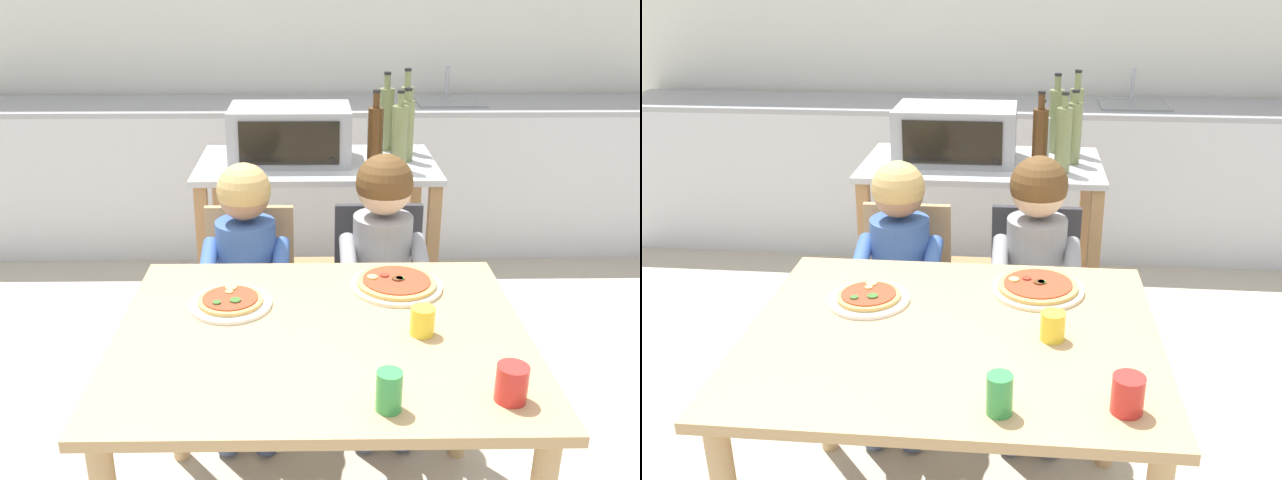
{
  "view_description": "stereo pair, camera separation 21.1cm",
  "coord_description": "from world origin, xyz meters",
  "views": [
    {
      "loc": [
        -0.03,
        -1.66,
        1.69
      ],
      "look_at": [
        0.0,
        0.3,
        0.9
      ],
      "focal_mm": 38.72,
      "sensor_mm": 36.0,
      "label": 1
    },
    {
      "loc": [
        0.18,
        -1.65,
        1.69
      ],
      "look_at": [
        0.0,
        0.3,
        0.9
      ],
      "focal_mm": 38.72,
      "sensor_mm": 36.0,
      "label": 2
    }
  ],
  "objects": [
    {
      "name": "toaster_oven",
      "position": [
        -0.11,
        1.25,
        1.01
      ],
      "size": [
        0.51,
        0.33,
        0.24
      ],
      "color": "#999BA0",
      "rests_on": "kitchen_island_cart"
    },
    {
      "name": "back_wall_tiled",
      "position": [
        0.0,
        2.92,
        1.35
      ],
      "size": [
        5.19,
        0.12,
        2.7
      ],
      "color": "white",
      "rests_on": "ground"
    },
    {
      "name": "dining_chair_left",
      "position": [
        -0.27,
        0.74,
        0.48
      ],
      "size": [
        0.36,
        0.36,
        0.81
      ],
      "color": "tan",
      "rests_on": "ground"
    },
    {
      "name": "bottle_tall_green_wine",
      "position": [
        0.39,
        1.25,
        1.03
      ],
      "size": [
        0.06,
        0.06,
        0.31
      ],
      "color": "olive",
      "rests_on": "kitchen_island_cart"
    },
    {
      "name": "dining_table",
      "position": [
        0.0,
        0.0,
        0.64
      ],
      "size": [
        1.13,
        0.93,
        0.75
      ],
      "color": "tan",
      "rests_on": "ground"
    },
    {
      "name": "drinking_cup_yellow",
      "position": [
        0.27,
        -0.02,
        0.79
      ],
      "size": [
        0.07,
        0.07,
        0.08
      ],
      "primitive_type": "cylinder",
      "color": "yellow",
      "rests_on": "dining_table"
    },
    {
      "name": "dining_chair_right",
      "position": [
        0.24,
        0.76,
        0.48
      ],
      "size": [
        0.36,
        0.36,
        0.81
      ],
      "color": "#333338",
      "rests_on": "ground"
    },
    {
      "name": "drinking_cup_green",
      "position": [
        0.15,
        -0.36,
        0.8
      ],
      "size": [
        0.06,
        0.06,
        0.1
      ],
      "primitive_type": "cylinder",
      "color": "green",
      "rests_on": "dining_table"
    },
    {
      "name": "kitchen_counter",
      "position": [
        0.0,
        2.51,
        0.45
      ],
      "size": [
        4.67,
        0.6,
        1.1
      ],
      "color": "silver",
      "rests_on": "ground"
    },
    {
      "name": "child_in_grey_shirt",
      "position": [
        0.24,
        0.64,
        0.69
      ],
      "size": [
        0.32,
        0.42,
        1.04
      ],
      "color": "#424C6B",
      "rests_on": "ground"
    },
    {
      "name": "kitchen_island_cart",
      "position": [
        0.0,
        1.24,
        0.59
      ],
      "size": [
        1.03,
        0.59,
        0.89
      ],
      "color": "#B7BABF",
      "rests_on": "ground"
    },
    {
      "name": "bottle_squat_spirits",
      "position": [
        0.4,
        1.4,
        1.05
      ],
      "size": [
        0.06,
        0.06,
        0.37
      ],
      "color": "olive",
      "rests_on": "kitchen_island_cart"
    },
    {
      "name": "pizza_plate_white",
      "position": [
        -0.27,
        0.16,
        0.76
      ],
      "size": [
        0.24,
        0.24,
        0.03
      ],
      "color": "white",
      "rests_on": "dining_table"
    },
    {
      "name": "ground_plane",
      "position": [
        0.0,
        1.14,
        0.0
      ],
      "size": [
        11.44,
        11.44,
        0.0
      ],
      "primitive_type": "plane",
      "color": "#B7AD99"
    },
    {
      "name": "bottle_brown_beer",
      "position": [
        0.34,
        1.1,
        1.03
      ],
      "size": [
        0.06,
        0.06,
        0.33
      ],
      "color": "olive",
      "rests_on": "kitchen_island_cart"
    },
    {
      "name": "drinking_cup_red",
      "position": [
        0.43,
        -0.33,
        0.79
      ],
      "size": [
        0.07,
        0.07,
        0.09
      ],
      "primitive_type": "cylinder",
      "color": "red",
      "rests_on": "dining_table"
    },
    {
      "name": "pizza_plate_cream",
      "position": [
        0.24,
        0.27,
        0.76
      ],
      "size": [
        0.29,
        0.29,
        0.03
      ],
      "color": "beige",
      "rests_on": "dining_table"
    },
    {
      "name": "bottle_clear_vinegar",
      "position": [
        0.24,
        1.16,
        1.02
      ],
      "size": [
        0.06,
        0.06,
        0.32
      ],
      "color": "#4C2D14",
      "rests_on": "kitchen_island_cart"
    },
    {
      "name": "bottle_dark_olive_oil",
      "position": [
        0.32,
        1.44,
        1.04
      ],
      "size": [
        0.07,
        0.07,
        0.35
      ],
      "color": "olive",
      "rests_on": "kitchen_island_cart"
    },
    {
      "name": "child_in_blue_striped_shirt",
      "position": [
        -0.27,
        0.62,
        0.66
      ],
      "size": [
        0.32,
        0.42,
        1.02
      ],
      "color": "#424C6B",
      "rests_on": "ground"
    },
    {
      "name": "bottle_slim_sauce",
      "position": [
        0.25,
        1.25,
        0.99
      ],
      "size": [
        0.07,
        0.07,
        0.27
      ],
      "color": "#ADB7B2",
      "rests_on": "kitchen_island_cart"
    }
  ]
}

